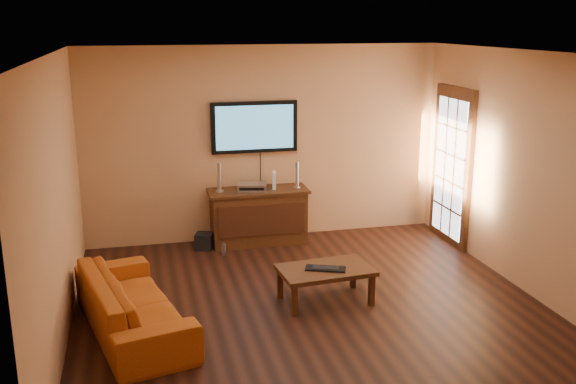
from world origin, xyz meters
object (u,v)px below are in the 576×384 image
object	(u,v)px
media_console	(259,216)
coffee_table	(326,272)
sofa	(132,294)
game_console	(274,180)
subwoofer	(204,241)
bottle	(223,250)
speaker_right	(297,176)
av_receiver	(252,187)
television	(254,127)
speaker_left	(219,179)
keyboard	(326,268)

from	to	relation	value
media_console	coffee_table	xyz separation A→B (m)	(0.34, -2.07, -0.05)
media_console	sofa	size ratio (longest dim) A/B	0.69
media_console	sofa	xyz separation A→B (m)	(-1.72, -2.29, 0.00)
media_console	game_console	bearing A→B (deg)	4.18
sofa	subwoofer	xyz separation A→B (m)	(0.95, 2.21, -0.28)
bottle	speaker_right	bearing A→B (deg)	19.67
sofa	av_receiver	distance (m)	2.86
television	av_receiver	bearing A→B (deg)	-112.11
speaker_right	speaker_left	bearing A→B (deg)	177.84
subwoofer	bottle	world-z (taller)	subwoofer
coffee_table	keyboard	world-z (taller)	keyboard
subwoofer	bottle	bearing A→B (deg)	-37.29
television	sofa	size ratio (longest dim) A/B	0.60
speaker_left	game_console	xyz separation A→B (m)	(0.76, -0.01, -0.06)
keyboard	coffee_table	bearing A→B (deg)	71.66
coffee_table	subwoofer	size ratio (longest dim) A/B	4.80
game_console	av_receiver	bearing A→B (deg)	-166.00
game_console	coffee_table	bearing A→B (deg)	-72.80
speaker_left	keyboard	world-z (taller)	speaker_left
speaker_right	media_console	bearing A→B (deg)	178.28
av_receiver	bottle	xyz separation A→B (m)	(-0.47, -0.43, -0.72)
speaker_right	subwoofer	size ratio (longest dim) A/B	1.63
television	sofa	xyz separation A→B (m)	(-1.72, -2.51, -1.21)
speaker_right	subwoofer	world-z (taller)	speaker_right
speaker_right	sofa	bearing A→B (deg)	-134.93
television	speaker_right	size ratio (longest dim) A/B	3.32
television	keyboard	xyz separation A→B (m)	(0.33, -2.33, -1.20)
av_receiver	game_console	size ratio (longest dim) A/B	1.66
speaker_right	subwoofer	distance (m)	1.55
coffee_table	subwoofer	xyz separation A→B (m)	(-1.11, 1.99, -0.23)
bottle	subwoofer	bearing A→B (deg)	123.52
game_console	speaker_right	bearing A→B (deg)	8.06
keyboard	subwoofer	bearing A→B (deg)	118.45
sofa	television	bearing A→B (deg)	-48.13
game_console	bottle	world-z (taller)	game_console
speaker_right	keyboard	size ratio (longest dim) A/B	0.77
av_receiver	bottle	size ratio (longest dim) A/B	2.09
keyboard	sofa	bearing A→B (deg)	-175.12
subwoofer	speaker_right	bearing A→B (deg)	21.98
media_console	television	bearing A→B (deg)	90.00
speaker_left	game_console	distance (m)	0.76
coffee_table	television	bearing A→B (deg)	98.50
bottle	coffee_table	bearing A→B (deg)	-61.67
keyboard	speaker_left	bearing A→B (deg)	111.88
sofa	av_receiver	xyz separation A→B (m)	(1.64, 2.31, 0.42)
sofa	speaker_left	world-z (taller)	speaker_left
media_console	game_console	size ratio (longest dim) A/B	5.82
coffee_table	speaker_left	xyz separation A→B (m)	(-0.87, 2.10, 0.61)
game_console	bottle	size ratio (longest dim) A/B	1.26
television	speaker_left	distance (m)	0.86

